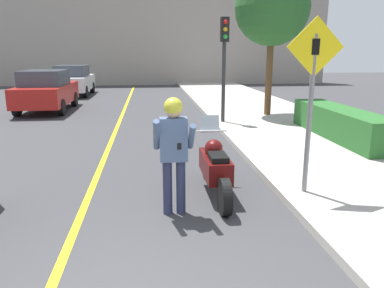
% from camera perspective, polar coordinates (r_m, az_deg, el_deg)
% --- Properties ---
extents(sidewalk_curb, '(4.40, 44.00, 0.13)m').
position_cam_1_polar(sidewalk_curb, '(8.45, 24.60, -3.45)').
color(sidewalk_curb, '#ADA89E').
rests_on(sidewalk_curb, ground).
extents(road_center_line, '(0.12, 36.00, 0.01)m').
position_cam_1_polar(road_center_line, '(9.26, -12.97, -1.49)').
color(road_center_line, yellow).
rests_on(road_center_line, ground).
extents(building_backdrop, '(28.00, 1.20, 6.75)m').
position_cam_1_polar(building_backdrop, '(28.90, -7.75, 15.67)').
color(building_backdrop, gray).
rests_on(building_backdrop, ground).
extents(motorcycle, '(0.62, 2.27, 1.27)m').
position_cam_1_polar(motorcycle, '(6.41, 3.52, -3.50)').
color(motorcycle, black).
rests_on(motorcycle, ground).
extents(person_biker, '(0.59, 0.48, 1.77)m').
position_cam_1_polar(person_biker, '(5.46, -2.80, 0.02)').
color(person_biker, '#282D4C').
rests_on(person_biker, ground).
extents(crossing_sign, '(0.91, 0.08, 2.79)m').
position_cam_1_polar(crossing_sign, '(6.20, 17.79, 7.80)').
color(crossing_sign, slate).
rests_on(crossing_sign, sidewalk_curb).
extents(traffic_light, '(0.26, 0.30, 3.33)m').
position_cam_1_polar(traffic_light, '(12.37, 4.94, 14.13)').
color(traffic_light, '#2D2D30').
rests_on(traffic_light, sidewalk_curb).
extents(hedge_row, '(0.90, 4.33, 0.79)m').
position_cam_1_polar(hedge_row, '(10.90, 21.65, 3.00)').
color(hedge_row, '#286028').
rests_on(hedge_row, sidewalk_curb).
extents(street_tree, '(2.63, 2.63, 5.08)m').
position_cam_1_polar(street_tree, '(14.17, 12.13, 19.57)').
color(street_tree, brown).
rests_on(street_tree, sidewalk_curb).
extents(parked_car_red, '(1.88, 4.20, 1.68)m').
position_cam_1_polar(parked_car_red, '(16.70, -21.30, 7.62)').
color(parked_car_red, black).
rests_on(parked_car_red, ground).
extents(parked_car_white, '(1.88, 4.20, 1.68)m').
position_cam_1_polar(parked_car_white, '(22.37, -17.64, 9.26)').
color(parked_car_white, black).
rests_on(parked_car_white, ground).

